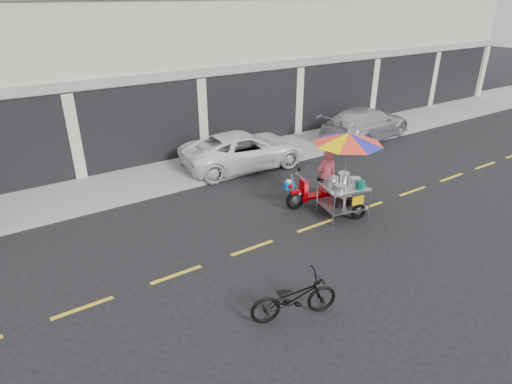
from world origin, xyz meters
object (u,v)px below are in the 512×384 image
silver_pickup (366,124)px  near_bicycle (294,297)px  food_vendor_rig (339,161)px  white_pickup (244,150)px

silver_pickup → near_bicycle: silver_pickup is taller
silver_pickup → near_bicycle: (-9.28, -7.05, -0.22)m
near_bicycle → food_vendor_rig: (3.71, 2.86, 1.07)m
silver_pickup → near_bicycle: bearing=116.9°
white_pickup → silver_pickup: (5.93, -0.12, 0.05)m
white_pickup → silver_pickup: silver_pickup is taller
white_pickup → near_bicycle: white_pickup is taller
white_pickup → near_bicycle: 7.92m
silver_pickup → near_bicycle: size_ratio=2.70×
food_vendor_rig → silver_pickup: bearing=49.2°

